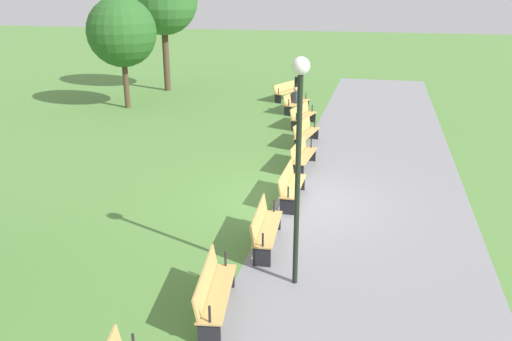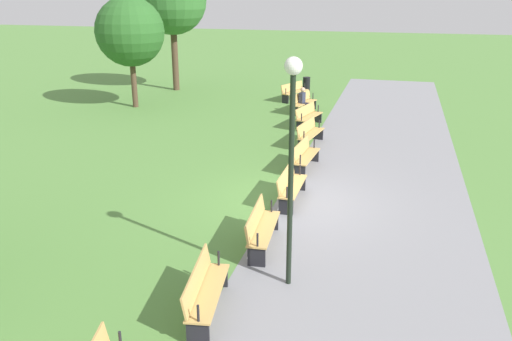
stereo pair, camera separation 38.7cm
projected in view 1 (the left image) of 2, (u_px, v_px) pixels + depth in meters
The scene contains 15 objects.
ground_plane at pixel (293, 201), 14.08m from camera, with size 120.00×120.00×0.00m, color #54843D.
path_paving at pixel (372, 208), 13.61m from camera, with size 41.96×5.10×0.01m, color gray.
bench_0 at pixel (286, 91), 26.71m from camera, with size 1.94×1.15×0.89m.
bench_1 at pixel (296, 102), 24.16m from camera, with size 1.95×1.02×0.89m.
bench_2 at pixel (302, 115), 21.59m from camera, with size 1.96×0.89×0.89m.
bench_3 at pixel (305, 132), 19.02m from camera, with size 1.95×0.76×0.89m.
bench_4 at pixel (302, 155), 16.46m from camera, with size 1.93×0.62×0.89m.
bench_5 at pixel (291, 185), 13.94m from camera, with size 1.90×0.47×0.89m.
bench_6 at pixel (265, 227), 11.46m from camera, with size 1.93×0.62×0.89m.
bench_7 at pixel (213, 290), 9.05m from camera, with size 1.95×0.76×0.89m.
person_seated at pixel (297, 99), 23.92m from camera, with size 0.45×0.58×1.20m.
tree_0 at pixel (122, 32), 24.00m from camera, with size 3.22×3.22×5.18m.
tree_2 at pixel (163, 0), 27.86m from camera, with size 3.76×3.76×6.81m.
lamp_post at pixel (299, 135), 9.18m from camera, with size 0.32×0.32×4.39m.
trash_bin at pixel (298, 85), 28.66m from camera, with size 0.40×0.40×0.87m, color black.
Camera 1 is at (12.88, 2.09, 5.46)m, focal length 36.30 mm.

